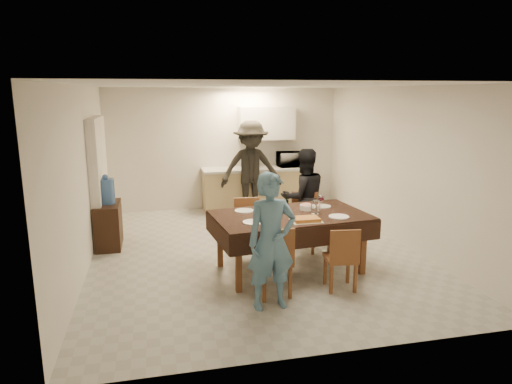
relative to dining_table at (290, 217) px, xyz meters
The scene contains 33 objects.
floor 1.20m from the dining_table, 111.33° to the left, with size 5.00×6.00×0.02m, color #B3B3AE.
ceiling 2.02m from the dining_table, 111.33° to the left, with size 5.00×6.00×0.02m, color white.
wall_back 3.89m from the dining_table, 94.90° to the left, with size 5.00×0.02×2.60m, color silver.
wall_front 2.24m from the dining_table, 98.68° to the right, with size 5.00×0.02×2.60m, color silver.
wall_left 3.00m from the dining_table, 163.41° to the left, with size 0.02×6.00×2.60m, color silver.
wall_right 2.38m from the dining_table, 21.22° to the left, with size 0.02×6.00×2.60m, color silver.
stub_partition 3.44m from the dining_table, 143.38° to the left, with size 0.15×1.40×2.10m, color white.
kitchen_base_cabinet 3.55m from the dining_table, 85.60° to the left, with size 2.20×0.60×0.86m, color tan.
kitchen_worktop 3.53m from the dining_table, 85.60° to the left, with size 2.24×0.64×0.05m, color #B9B8B4.
upper_cabinet 3.86m from the dining_table, 81.14° to the left, with size 1.20×0.34×0.70m, color silver.
dining_table is the anchor object (origin of this frame).
chair_near_left 0.98m from the dining_table, 118.28° to the right, with size 0.45×0.45×0.49m.
chair_near_right 0.98m from the dining_table, 61.54° to the right, with size 0.43×0.43×0.46m.
chair_far_left 0.84m from the dining_table, 124.01° to the left, with size 0.43×0.43×0.47m.
chair_far_right 0.83m from the dining_table, 55.80° to the left, with size 0.55×0.57×0.50m.
console 3.12m from the dining_table, 147.66° to the left, with size 0.39×0.79×0.73m, color black.
water_jug 3.09m from the dining_table, 147.66° to the left, with size 0.27×0.27×0.41m, color #3E68AF.
wine_bottle 0.20m from the dining_table, 135.00° to the left, with size 0.07×0.07×0.29m, color black, non-canonical shape.
water_pitcher 0.38m from the dining_table, ahead, with size 0.12×0.12×0.19m, color white.
savoury_tart 0.40m from the dining_table, 75.26° to the right, with size 0.40×0.30×0.05m, color #D3893E.
salad_bowl 0.36m from the dining_table, 30.96° to the left, with size 0.20×0.20×0.08m, color white.
mushroom_dish 0.29m from the dining_table, 100.12° to the left, with size 0.20×0.20×0.03m, color white.
wine_glass_a 0.62m from the dining_table, 155.56° to the right, with size 0.08×0.08×0.19m, color white, non-canonical shape.
wine_glass_b 0.62m from the dining_table, 24.44° to the left, with size 0.09×0.09×0.20m, color white, non-canonical shape.
wine_glass_c 0.38m from the dining_table, 123.69° to the left, with size 0.08×0.08×0.18m, color white, non-canonical shape.
plate_near_left 0.67m from the dining_table, 153.43° to the right, with size 0.28×0.28×0.02m, color white.
plate_near_right 0.67m from the dining_table, 26.57° to the right, with size 0.28×0.28×0.02m, color white.
plate_far_left 0.67m from the dining_table, 153.43° to the left, with size 0.27×0.27×0.02m, color white.
plate_far_right 0.67m from the dining_table, 26.57° to the left, with size 0.24×0.24×0.01m, color white.
microwave 3.70m from the dining_table, 72.80° to the left, with size 0.58×0.39×0.32m, color silver.
person_near 1.19m from the dining_table, 117.65° to the right, with size 0.59×0.39×1.62m, color teal.
person_far 1.19m from the dining_table, 62.35° to the left, with size 0.78×0.61×1.61m, color black.
person_kitchen 3.08m from the dining_table, 88.13° to the left, with size 1.26×0.72×1.95m, color black.
Camera 1 is at (-1.51, -6.75, 2.50)m, focal length 32.00 mm.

